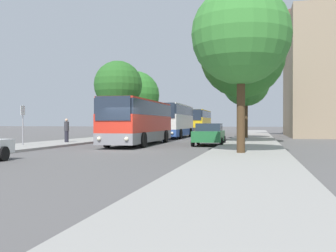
{
  "coord_description": "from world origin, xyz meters",
  "views": [
    {
      "loc": [
        7.53,
        -21.68,
        1.59
      ],
      "look_at": [
        0.51,
        8.82,
        1.35
      ],
      "focal_mm": 42.0,
      "sensor_mm": 36.0,
      "label": 1
    }
  ],
  "objects_px": {
    "parked_car_right_near": "(209,134)",
    "tree_left_far": "(118,85)",
    "tree_right_far": "(241,35)",
    "bus_front": "(139,121)",
    "bus_stop_sign": "(23,120)",
    "tree_right_mid": "(246,83)",
    "pedestrian_waiting_far": "(67,130)",
    "tree_right_near": "(242,55)",
    "bus_middle": "(175,120)",
    "tree_left_near": "(135,95)",
    "bus_rear": "(198,121)"
  },
  "relations": [
    {
      "from": "bus_front",
      "to": "bus_rear",
      "type": "distance_m",
      "value": 29.1
    },
    {
      "from": "pedestrian_waiting_far",
      "to": "tree_right_far",
      "type": "bearing_deg",
      "value": 64.63
    },
    {
      "from": "tree_right_far",
      "to": "tree_left_near",
      "type": "bearing_deg",
      "value": 118.21
    },
    {
      "from": "pedestrian_waiting_far",
      "to": "tree_right_mid",
      "type": "distance_m",
      "value": 18.09
    },
    {
      "from": "bus_stop_sign",
      "to": "parked_car_right_near",
      "type": "bearing_deg",
      "value": 22.85
    },
    {
      "from": "bus_stop_sign",
      "to": "tree_right_far",
      "type": "distance_m",
      "value": 15.1
    },
    {
      "from": "bus_stop_sign",
      "to": "tree_right_mid",
      "type": "bearing_deg",
      "value": 49.58
    },
    {
      "from": "parked_car_right_near",
      "to": "bus_front",
      "type": "bearing_deg",
      "value": 1.12
    },
    {
      "from": "parked_car_right_near",
      "to": "tree_right_far",
      "type": "distance_m",
      "value": 10.07
    },
    {
      "from": "tree_right_far",
      "to": "tree_right_mid",
      "type": "bearing_deg",
      "value": 91.06
    },
    {
      "from": "parked_car_right_near",
      "to": "tree_left_far",
      "type": "xyz_separation_m",
      "value": [
        -10.18,
        9.17,
        4.54
      ]
    },
    {
      "from": "tree_right_mid",
      "to": "tree_right_far",
      "type": "height_order",
      "value": "tree_right_far"
    },
    {
      "from": "bus_front",
      "to": "bus_rear",
      "type": "bearing_deg",
      "value": 88.84
    },
    {
      "from": "bus_front",
      "to": "pedestrian_waiting_far",
      "type": "relative_size",
      "value": 6.55
    },
    {
      "from": "bus_middle",
      "to": "tree_left_near",
      "type": "height_order",
      "value": "tree_left_near"
    },
    {
      "from": "bus_front",
      "to": "tree_right_mid",
      "type": "distance_m",
      "value": 14.11
    },
    {
      "from": "tree_right_mid",
      "to": "bus_stop_sign",
      "type": "bearing_deg",
      "value": -130.42
    },
    {
      "from": "tree_left_far",
      "to": "tree_right_far",
      "type": "bearing_deg",
      "value": -53.97
    },
    {
      "from": "bus_front",
      "to": "tree_right_far",
      "type": "relative_size",
      "value": 1.43
    },
    {
      "from": "bus_rear",
      "to": "tree_right_near",
      "type": "height_order",
      "value": "tree_right_near"
    },
    {
      "from": "pedestrian_waiting_far",
      "to": "bus_stop_sign",
      "type": "bearing_deg",
      "value": -7.29
    },
    {
      "from": "pedestrian_waiting_far",
      "to": "tree_left_far",
      "type": "height_order",
      "value": "tree_left_far"
    },
    {
      "from": "tree_right_near",
      "to": "bus_front",
      "type": "bearing_deg",
      "value": -157.74
    },
    {
      "from": "bus_rear",
      "to": "tree_right_mid",
      "type": "relative_size",
      "value": 1.43
    },
    {
      "from": "bus_middle",
      "to": "tree_right_near",
      "type": "bearing_deg",
      "value": -56.55
    },
    {
      "from": "tree_right_mid",
      "to": "tree_right_near",
      "type": "bearing_deg",
      "value": -90.0
    },
    {
      "from": "parked_car_right_near",
      "to": "tree_left_far",
      "type": "bearing_deg",
      "value": -43.08
    },
    {
      "from": "parked_car_right_near",
      "to": "tree_right_mid",
      "type": "xyz_separation_m",
      "value": [
        2.19,
        11.28,
        4.7
      ]
    },
    {
      "from": "tree_left_far",
      "to": "pedestrian_waiting_far",
      "type": "bearing_deg",
      "value": -92.77
    },
    {
      "from": "bus_stop_sign",
      "to": "tree_left_far",
      "type": "relative_size",
      "value": 0.34
    },
    {
      "from": "bus_middle",
      "to": "parked_car_right_near",
      "type": "bearing_deg",
      "value": -69.93
    },
    {
      "from": "bus_front",
      "to": "bus_stop_sign",
      "type": "bearing_deg",
      "value": -145.41
    },
    {
      "from": "bus_middle",
      "to": "bus_stop_sign",
      "type": "xyz_separation_m",
      "value": [
        -6.17,
        -18.5,
        -0.11
      ]
    },
    {
      "from": "bus_rear",
      "to": "tree_right_mid",
      "type": "bearing_deg",
      "value": -68.23
    },
    {
      "from": "tree_right_far",
      "to": "bus_front",
      "type": "bearing_deg",
      "value": 133.18
    },
    {
      "from": "bus_middle",
      "to": "pedestrian_waiting_far",
      "type": "relative_size",
      "value": 6.63
    },
    {
      "from": "bus_middle",
      "to": "tree_right_near",
      "type": "distance_m",
      "value": 14.1
    },
    {
      "from": "tree_left_far",
      "to": "parked_car_right_near",
      "type": "bearing_deg",
      "value": -42.01
    },
    {
      "from": "tree_left_near",
      "to": "tree_right_far",
      "type": "distance_m",
      "value": 27.91
    },
    {
      "from": "parked_car_right_near",
      "to": "tree_right_far",
      "type": "relative_size",
      "value": 0.56
    },
    {
      "from": "bus_rear",
      "to": "pedestrian_waiting_far",
      "type": "xyz_separation_m",
      "value": [
        -5.53,
        -29.55,
        -0.78
      ]
    },
    {
      "from": "bus_middle",
      "to": "tree_right_far",
      "type": "height_order",
      "value": "tree_right_far"
    },
    {
      "from": "pedestrian_waiting_far",
      "to": "parked_car_right_near",
      "type": "bearing_deg",
      "value": 98.3
    },
    {
      "from": "parked_car_right_near",
      "to": "tree_left_near",
      "type": "bearing_deg",
      "value": -57.87
    },
    {
      "from": "bus_rear",
      "to": "bus_front",
      "type": "bearing_deg",
      "value": -90.7
    },
    {
      "from": "bus_front",
      "to": "parked_car_right_near",
      "type": "relative_size",
      "value": 2.56
    },
    {
      "from": "parked_car_right_near",
      "to": "tree_right_near",
      "type": "distance_m",
      "value": 6.92
    },
    {
      "from": "tree_left_near",
      "to": "tree_right_near",
      "type": "height_order",
      "value": "tree_right_near"
    },
    {
      "from": "bus_stop_sign",
      "to": "tree_right_far",
      "type": "relative_size",
      "value": 0.32
    },
    {
      "from": "tree_left_near",
      "to": "parked_car_right_near",
      "type": "bearing_deg",
      "value": -56.8
    }
  ]
}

